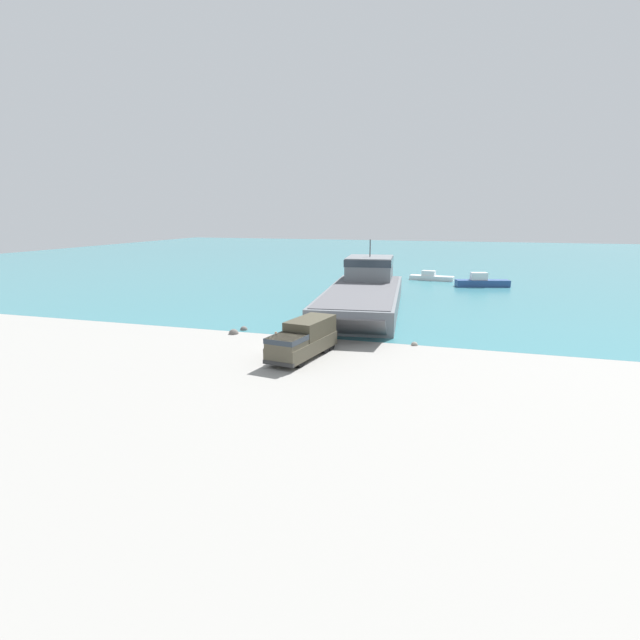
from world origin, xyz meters
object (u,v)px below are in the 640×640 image
Objects in this scene: landing_craft at (364,290)px; moored_boat_a at (431,277)px; moored_boat_b at (482,282)px; soldier_on_ramp at (276,340)px; military_truck at (303,339)px.

moored_boat_a is (6.02, 28.41, -1.45)m from landing_craft.
moored_boat_a is at bearing -139.98° from moored_boat_b.
soldier_on_ramp is (-2.60, -23.51, -0.98)m from landing_craft.
military_truck is 1.06× the size of moored_boat_a.
soldier_on_ramp reaches higher than moored_boat_a.
landing_craft is 27.00m from moored_boat_b.
soldier_on_ramp is 52.63m from moored_boat_a.
military_truck is 53.10m from moored_boat_a.
soldier_on_ramp is 0.20× the size of moored_boat_b.
moored_boat_a is (8.62, 51.92, -0.47)m from soldier_on_ramp.
landing_craft is 23.67m from soldier_on_ramp.
landing_craft is 3.96× the size of military_truck.
moored_boat_b reaches higher than soldier_on_ramp.
military_truck is at bearing 0.63° from moored_boat_a.
soldier_on_ramp is 0.23× the size of moored_boat_a.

